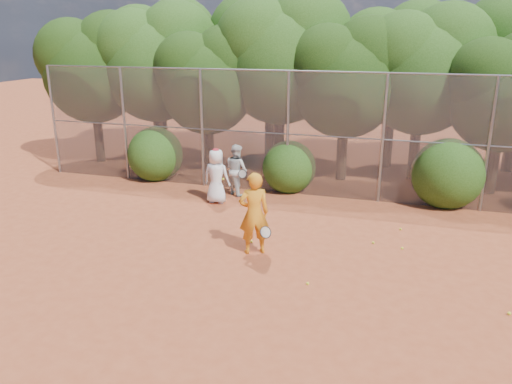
% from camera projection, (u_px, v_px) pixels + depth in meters
% --- Properties ---
extents(ground, '(80.00, 80.00, 0.00)m').
position_uv_depth(ground, '(266.00, 276.00, 11.01)').
color(ground, '#984122').
rests_on(ground, ground).
extents(fence_back, '(20.05, 0.09, 4.03)m').
position_uv_depth(fence_back, '(315.00, 134.00, 15.88)').
color(fence_back, gray).
rests_on(fence_back, ground).
extents(tree_0, '(4.38, 3.81, 6.00)m').
position_uv_depth(tree_0, '(94.00, 64.00, 19.77)').
color(tree_0, black).
rests_on(tree_0, ground).
extents(tree_1, '(4.64, 4.03, 6.35)m').
position_uv_depth(tree_1, '(156.00, 59.00, 19.45)').
color(tree_1, black).
rests_on(tree_1, ground).
extents(tree_2, '(3.99, 3.47, 5.47)m').
position_uv_depth(tree_2, '(209.00, 77.00, 18.29)').
color(tree_2, black).
rests_on(tree_2, ground).
extents(tree_3, '(4.89, 4.26, 6.70)m').
position_uv_depth(tree_3, '(282.00, 54.00, 18.26)').
color(tree_3, black).
rests_on(tree_3, ground).
extents(tree_4, '(4.19, 3.64, 5.73)m').
position_uv_depth(tree_4, '(348.00, 74.00, 17.21)').
color(tree_4, black).
rests_on(tree_4, ground).
extents(tree_5, '(4.51, 3.92, 6.17)m').
position_uv_depth(tree_5, '(424.00, 66.00, 17.15)').
color(tree_5, black).
rests_on(tree_5, ground).
extents(tree_6, '(3.86, 3.36, 5.29)m').
position_uv_depth(tree_6, '(506.00, 88.00, 15.71)').
color(tree_6, black).
rests_on(tree_6, ground).
extents(tree_9, '(4.83, 4.20, 6.62)m').
position_uv_depth(tree_9, '(160.00, 52.00, 21.77)').
color(tree_9, black).
rests_on(tree_9, ground).
extents(tree_10, '(5.15, 4.48, 7.06)m').
position_uv_depth(tree_10, '(272.00, 46.00, 20.47)').
color(tree_10, black).
rests_on(tree_10, ground).
extents(tree_11, '(4.64, 4.03, 6.35)m').
position_uv_depth(tree_11, '(396.00, 59.00, 18.85)').
color(tree_11, black).
rests_on(tree_11, ground).
extents(bush_0, '(2.00, 2.00, 2.00)m').
position_uv_depth(bush_0, '(155.00, 152.00, 18.12)').
color(bush_0, '#204310').
rests_on(bush_0, ground).
extents(bush_1, '(1.80, 1.80, 1.80)m').
position_uv_depth(bush_1, '(289.00, 165.00, 16.75)').
color(bush_1, '#204310').
rests_on(bush_1, ground).
extents(bush_2, '(2.20, 2.20, 2.20)m').
position_uv_depth(bush_2, '(448.00, 170.00, 15.29)').
color(bush_2, '#204310').
rests_on(bush_2, ground).
extents(player_yellow, '(0.95, 0.78, 2.03)m').
position_uv_depth(player_yellow, '(254.00, 213.00, 11.91)').
color(player_yellow, orange).
rests_on(player_yellow, ground).
extents(player_teen, '(0.86, 0.58, 1.75)m').
position_uv_depth(player_teen, '(216.00, 176.00, 15.55)').
color(player_teen, white).
rests_on(player_teen, ground).
extents(player_white, '(1.04, 0.99, 1.68)m').
position_uv_depth(player_white, '(237.00, 170.00, 16.38)').
color(player_white, silver).
rests_on(player_white, ground).
extents(ball_0, '(0.07, 0.07, 0.07)m').
position_uv_depth(ball_0, '(402.00, 248.00, 12.36)').
color(ball_0, yellow).
rests_on(ball_0, ground).
extents(ball_1, '(0.07, 0.07, 0.07)m').
position_uv_depth(ball_1, '(373.00, 243.00, 12.69)').
color(ball_1, yellow).
rests_on(ball_1, ground).
extents(ball_2, '(0.07, 0.07, 0.07)m').
position_uv_depth(ball_2, '(308.00, 284.00, 10.62)').
color(ball_2, yellow).
rests_on(ball_2, ground).
extents(ball_3, '(0.07, 0.07, 0.07)m').
position_uv_depth(ball_3, '(509.00, 314.00, 9.49)').
color(ball_3, yellow).
rests_on(ball_3, ground).
extents(ball_4, '(0.07, 0.07, 0.07)m').
position_uv_depth(ball_4, '(252.00, 242.00, 12.75)').
color(ball_4, yellow).
rests_on(ball_4, ground).
extents(ball_5, '(0.07, 0.07, 0.07)m').
position_uv_depth(ball_5, '(401.00, 229.00, 13.57)').
color(ball_5, yellow).
rests_on(ball_5, ground).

